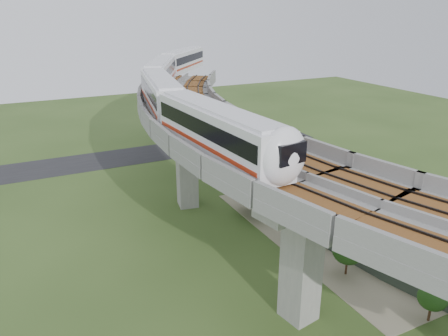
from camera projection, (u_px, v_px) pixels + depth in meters
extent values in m
plane|color=#354E1F|center=(222.00, 250.00, 39.32)|extent=(160.00, 160.00, 0.00)
cube|color=gray|center=(357.00, 227.00, 43.45)|extent=(18.00, 26.00, 0.04)
cube|color=#232326|center=(133.00, 156.00, 64.56)|extent=(60.00, 8.00, 0.03)
cube|color=#99968E|center=(185.00, 119.00, 68.43)|extent=(2.86, 2.93, 8.40)
cube|color=#99968E|center=(184.00, 88.00, 66.78)|extent=(7.21, 5.74, 1.20)
cube|color=#99968E|center=(187.00, 169.00, 47.02)|extent=(2.35, 2.51, 8.40)
cube|color=#99968E|center=(186.00, 126.00, 45.37)|extent=(7.31, 3.58, 1.20)
cube|color=#99968E|center=(301.00, 265.00, 29.48)|extent=(2.35, 2.51, 8.40)
cube|color=#99968E|center=(306.00, 200.00, 27.83)|extent=(7.31, 3.58, 1.20)
cube|color=gray|center=(178.00, 89.00, 60.79)|extent=(16.42, 20.91, 0.80)
cube|color=gray|center=(147.00, 82.00, 60.48)|extent=(8.66, 17.08, 1.00)
cube|color=gray|center=(209.00, 82.00, 60.48)|extent=(8.66, 17.08, 1.00)
cube|color=brown|center=(162.00, 85.00, 60.63)|extent=(10.68, 18.08, 0.12)
cube|color=black|center=(162.00, 84.00, 60.59)|extent=(9.69, 17.59, 0.12)
cube|color=brown|center=(194.00, 85.00, 60.63)|extent=(10.68, 18.08, 0.12)
cube|color=black|center=(194.00, 84.00, 60.59)|extent=(9.69, 17.59, 0.12)
cube|color=gray|center=(188.00, 120.00, 43.85)|extent=(11.77, 20.03, 0.80)
cube|color=gray|center=(145.00, 114.00, 42.32)|extent=(3.22, 18.71, 1.00)
cube|color=gray|center=(229.00, 108.00, 44.76)|extent=(3.22, 18.71, 1.00)
cube|color=brown|center=(166.00, 117.00, 43.07)|extent=(5.44, 19.05, 0.12)
cube|color=black|center=(166.00, 115.00, 43.03)|extent=(4.35, 18.88, 0.12)
cube|color=brown|center=(209.00, 114.00, 44.32)|extent=(5.44, 19.05, 0.12)
cube|color=black|center=(209.00, 112.00, 44.27)|extent=(4.35, 18.88, 0.12)
cube|color=gray|center=(292.00, 179.00, 28.49)|extent=(11.77, 20.03, 0.80)
cube|color=gray|center=(240.00, 181.00, 25.86)|extent=(3.22, 18.71, 1.00)
cube|color=gray|center=(338.00, 155.00, 30.50)|extent=(3.22, 18.71, 1.00)
cube|color=brown|center=(267.00, 180.00, 27.14)|extent=(5.44, 19.05, 0.12)
cube|color=black|center=(267.00, 178.00, 27.10)|extent=(4.35, 18.88, 0.12)
cube|color=brown|center=(317.00, 166.00, 29.51)|extent=(5.44, 19.05, 0.12)
cube|color=black|center=(317.00, 165.00, 29.47)|extent=(4.35, 18.88, 0.12)
cube|color=silver|center=(217.00, 131.00, 31.20)|extent=(3.56, 15.13, 3.20)
cube|color=silver|center=(217.00, 108.00, 30.62)|extent=(2.98, 14.35, 0.22)
cube|color=black|center=(217.00, 125.00, 31.05)|extent=(3.59, 14.54, 1.15)
cube|color=#A22A10|center=(217.00, 141.00, 31.46)|extent=(3.59, 14.54, 0.30)
cube|color=black|center=(217.00, 151.00, 31.71)|extent=(2.63, 12.84, 0.28)
cube|color=silver|center=(161.00, 94.00, 44.71)|extent=(5.53, 15.24, 3.20)
cube|color=silver|center=(161.00, 77.00, 44.12)|extent=(4.85, 14.40, 0.22)
cube|color=black|center=(161.00, 90.00, 44.55)|extent=(5.47, 14.66, 1.15)
cube|color=#A22A10|center=(162.00, 101.00, 44.96)|extent=(5.47, 14.66, 0.30)
cube|color=black|center=(162.00, 108.00, 45.21)|extent=(4.31, 12.88, 0.28)
cube|color=silver|center=(161.00, 73.00, 59.17)|extent=(8.88, 14.71, 3.20)
cube|color=silver|center=(160.00, 60.00, 58.59)|extent=(8.07, 13.80, 0.22)
cube|color=black|center=(160.00, 70.00, 59.02)|extent=(8.67, 14.19, 1.15)
cube|color=#A22A10|center=(161.00, 79.00, 59.43)|extent=(8.67, 14.19, 0.30)
cube|color=black|center=(161.00, 84.00, 59.67)|extent=(7.19, 12.33, 0.28)
cube|color=silver|center=(183.00, 61.00, 73.69)|extent=(11.67, 13.25, 3.20)
cube|color=silver|center=(183.00, 50.00, 73.11)|extent=(10.78, 12.33, 0.22)
cube|color=black|center=(183.00, 58.00, 73.54)|extent=(11.34, 12.83, 1.15)
cube|color=#A22A10|center=(183.00, 65.00, 73.95)|extent=(11.34, 12.83, 0.30)
cube|color=black|center=(183.00, 69.00, 74.20)|extent=(9.62, 11.01, 0.28)
ellipsoid|color=silver|center=(283.00, 156.00, 25.44)|extent=(3.59, 2.37, 3.64)
cylinder|color=#2D382D|center=(240.00, 160.00, 60.40)|extent=(0.08, 0.08, 1.50)
cube|color=#2D382D|center=(243.00, 166.00, 58.09)|extent=(1.69, 4.77, 1.40)
cylinder|color=#2D382D|center=(246.00, 173.00, 55.79)|extent=(0.08, 0.08, 1.50)
cube|color=#2D382D|center=(251.00, 180.00, 53.51)|extent=(1.23, 4.91, 1.40)
cylinder|color=#2D382D|center=(257.00, 187.00, 51.26)|extent=(0.08, 0.08, 1.50)
cube|color=#2D382D|center=(265.00, 195.00, 49.04)|extent=(0.75, 4.99, 1.40)
cylinder|color=#2D382D|center=(275.00, 204.00, 46.85)|extent=(0.08, 0.08, 1.50)
cube|color=#2D382D|center=(286.00, 213.00, 44.70)|extent=(0.27, 5.04, 1.40)
cylinder|color=#2D382D|center=(300.00, 224.00, 42.60)|extent=(0.08, 0.08, 1.50)
cube|color=#2D382D|center=(316.00, 234.00, 40.54)|extent=(0.27, 5.04, 1.40)
cylinder|color=#2D382D|center=(335.00, 246.00, 38.54)|extent=(0.08, 0.08, 1.50)
cube|color=#2D382D|center=(357.00, 259.00, 36.60)|extent=(0.75, 4.99, 1.40)
cylinder|color=#2D382D|center=(382.00, 272.00, 34.72)|extent=(0.08, 0.08, 1.50)
cube|color=#2D382D|center=(411.00, 287.00, 32.91)|extent=(1.23, 4.91, 1.40)
cylinder|color=#2D382D|center=(445.00, 302.00, 31.17)|extent=(0.08, 0.08, 1.50)
cylinder|color=#382314|center=(228.00, 156.00, 62.21)|extent=(0.18, 0.18, 1.35)
ellipsoid|color=#163811|center=(228.00, 148.00, 61.77)|extent=(2.00, 2.00, 1.70)
cylinder|color=#382314|center=(225.00, 171.00, 56.25)|extent=(0.18, 0.18, 1.57)
ellipsoid|color=#163811|center=(225.00, 161.00, 55.78)|extent=(1.94, 1.94, 1.65)
cylinder|color=#382314|center=(239.00, 177.00, 54.24)|extent=(0.18, 0.18, 1.51)
ellipsoid|color=#163811|center=(240.00, 166.00, 53.70)|extent=(2.70, 2.70, 2.29)
cylinder|color=#382314|center=(253.00, 207.00, 46.86)|extent=(0.18, 0.18, 0.91)
ellipsoid|color=#163811|center=(253.00, 196.00, 46.40)|extent=(2.91, 2.91, 2.47)
cylinder|color=#382314|center=(262.00, 214.00, 44.74)|extent=(0.18, 0.18, 1.33)
ellipsoid|color=#163811|center=(262.00, 200.00, 44.21)|extent=(2.93, 2.93, 2.49)
cylinder|color=#382314|center=(299.00, 237.00, 40.03)|extent=(0.18, 0.18, 1.64)
ellipsoid|color=#163811|center=(300.00, 220.00, 39.46)|extent=(2.80, 2.80, 2.38)
cylinder|color=#382314|center=(346.00, 267.00, 35.55)|extent=(0.18, 0.18, 1.42)
ellipsoid|color=#163811|center=(348.00, 251.00, 35.05)|extent=(2.52, 2.52, 2.14)
cylinder|color=#382314|center=(430.00, 313.00, 30.22)|extent=(0.18, 0.18, 1.31)
ellipsoid|color=#163811|center=(432.00, 298.00, 29.79)|extent=(1.99, 1.99, 1.69)
imported|color=white|center=(382.00, 256.00, 37.20)|extent=(3.45, 3.55, 1.20)
imported|color=#AB0F1F|center=(347.00, 207.00, 46.58)|extent=(2.89, 3.25, 1.07)
imported|color=black|center=(286.00, 188.00, 51.18)|extent=(4.49, 2.05, 1.27)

